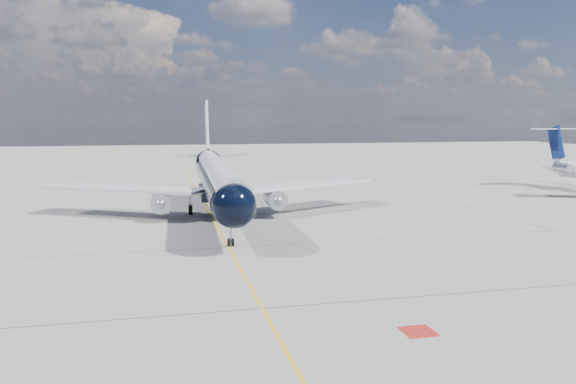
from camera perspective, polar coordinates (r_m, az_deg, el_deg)
name	(u,v)px	position (r m, az deg, el deg)	size (l,w,h in m)	color
ground	(207,209)	(65.12, -8.24, -1.70)	(320.00, 320.00, 0.00)	gray
taxiway_centerline	(211,216)	(60.20, -7.83, -2.44)	(0.16, 160.00, 0.01)	#EDA70C
red_marking	(418,331)	(28.85, 13.09, -13.63)	(1.60, 1.60, 0.01)	maroon
main_airliner	(217,177)	(61.32, -7.25, 1.50)	(36.37, 44.26, 12.79)	black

